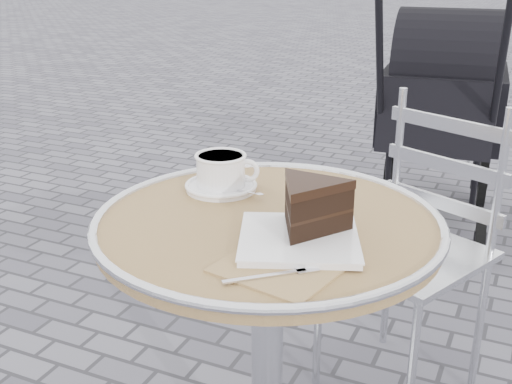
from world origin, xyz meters
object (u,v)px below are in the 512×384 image
at_px(cappuccino_set, 222,174).
at_px(bistro_chair, 427,215).
at_px(cafe_table, 268,290).
at_px(cake_plate_set, 307,214).
at_px(baby_stroller, 440,117).

bearing_deg(cappuccino_set, bistro_chair, 30.76).
xyz_separation_m(cafe_table, cake_plate_set, (0.11, -0.06, 0.22)).
distance_m(cafe_table, baby_stroller, 1.91).
height_order(cappuccino_set, cake_plate_set, cake_plate_set).
relative_size(bistro_chair, baby_stroller, 0.76).
xyz_separation_m(cafe_table, cappuccino_set, (-0.17, 0.12, 0.20)).
bearing_deg(baby_stroller, cappuccino_set, -102.24).
distance_m(cake_plate_set, baby_stroller, 1.99).
relative_size(cafe_table, baby_stroller, 0.65).
relative_size(cafe_table, cappuccino_set, 3.91).
xyz_separation_m(cappuccino_set, baby_stroller, (0.21, 1.79, -0.25)).
bearing_deg(cake_plate_set, cafe_table, 128.37).
distance_m(cafe_table, bistro_chair, 0.67).
relative_size(cafe_table, cake_plate_set, 2.02).
xyz_separation_m(cafe_table, baby_stroller, (0.05, 1.91, -0.05)).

